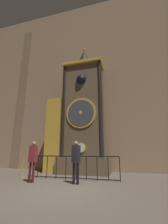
# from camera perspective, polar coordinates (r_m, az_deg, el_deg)

# --- Properties ---
(ground_plane) EXTENTS (28.00, 28.00, 0.00)m
(ground_plane) POSITION_cam_1_polar(r_m,az_deg,el_deg) (6.02, -8.80, -27.67)
(ground_plane) COLOR brown
(cathedral_back_wall) EXTENTS (24.00, 0.32, 14.68)m
(cathedral_back_wall) POSITION_cam_1_polar(r_m,az_deg,el_deg) (12.73, 2.80, 13.28)
(cathedral_back_wall) COLOR #997A5B
(cathedral_back_wall) RESTS_ON ground_plane
(clock_tower) EXTENTS (4.20, 1.80, 9.07)m
(clock_tower) POSITION_cam_1_polar(r_m,az_deg,el_deg) (10.33, -1.96, -1.87)
(clock_tower) COLOR brown
(clock_tower) RESTS_ON ground_plane
(railing_fence) EXTENTS (4.93, 0.05, 1.14)m
(railing_fence) POSITION_cam_1_polar(r_m,az_deg,el_deg) (8.19, -5.00, -19.82)
(railing_fence) COLOR black
(railing_fence) RESTS_ON ground_plane
(visitor_near) EXTENTS (0.34, 0.23, 1.83)m
(visitor_near) POSITION_cam_1_polar(r_m,az_deg,el_deg) (7.64, -18.92, -15.88)
(visitor_near) COLOR #461518
(visitor_near) RESTS_ON ground_plane
(visitor_far) EXTENTS (0.39, 0.32, 1.81)m
(visitor_far) POSITION_cam_1_polar(r_m,az_deg,el_deg) (6.93, -3.09, -16.98)
(visitor_far) COLOR black
(visitor_far) RESTS_ON ground_plane
(stanchion_post) EXTENTS (0.28, 0.28, 1.07)m
(stanchion_post) POSITION_cam_1_polar(r_m,az_deg,el_deg) (9.39, -22.49, -19.85)
(stanchion_post) COLOR #B28E33
(stanchion_post) RESTS_ON ground_plane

